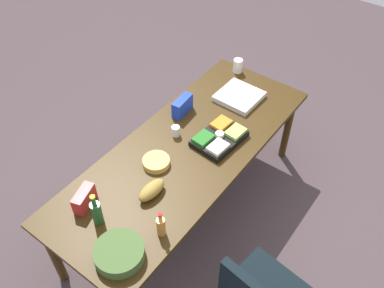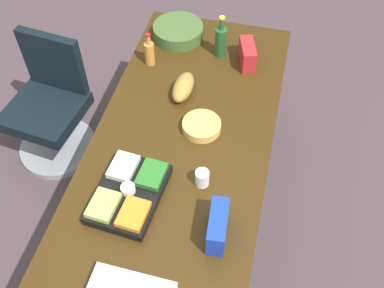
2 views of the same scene
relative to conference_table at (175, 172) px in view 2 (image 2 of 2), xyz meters
name	(u,v)px [view 2 (image 2 of 2)]	position (x,y,z in m)	size (l,w,h in m)	color
ground_plane	(178,235)	(0.00, 0.00, -0.72)	(10.00, 10.00, 0.00)	#47393C
conference_table	(175,172)	(0.00, 0.00, 0.00)	(2.48, 0.95, 0.80)	#38250B
office_chair	(52,113)	(0.53, 1.04, -0.37)	(0.56, 0.56, 0.90)	gray
veggie_tray	(129,193)	(-0.25, 0.16, 0.11)	(0.44, 0.33, 0.09)	black
chip_bowl	(202,126)	(0.26, -0.09, 0.10)	(0.21, 0.21, 0.05)	#E1B054
wine_bottle	(221,41)	(0.90, -0.06, 0.18)	(0.09, 0.09, 0.28)	#215227
bread_loaf	(183,87)	(0.50, 0.08, 0.12)	(0.24, 0.11, 0.10)	olive
salad_bowl	(178,31)	(1.01, 0.24, 0.12)	(0.33, 0.33, 0.08)	#415E2C
chip_bag_blue	(218,226)	(-0.34, -0.29, 0.15)	(0.22, 0.08, 0.15)	#1837BC
paper_cup	(202,178)	(-0.09, -0.17, 0.12)	(0.07, 0.07, 0.09)	white
chip_bag_red	(247,54)	(0.85, -0.24, 0.14)	(0.20, 0.08, 0.14)	red
dressing_bottle	(150,53)	(0.71, 0.34, 0.16)	(0.07, 0.07, 0.22)	#CB8135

